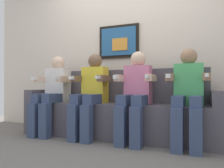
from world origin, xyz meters
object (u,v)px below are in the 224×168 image
(person_left_center, at_px, (91,91))
(person_rightmost, at_px, (188,92))
(couch, at_px, (117,113))
(person_right_center, at_px, (135,92))
(person_leftmost, at_px, (53,91))

(person_left_center, relative_size, person_rightmost, 1.00)
(couch, xyz_separation_m, person_left_center, (-0.30, -0.17, 0.29))
(couch, height_order, person_right_center, person_right_center)
(person_leftmost, height_order, person_right_center, same)
(person_leftmost, height_order, person_rightmost, same)
(couch, height_order, person_leftmost, person_leftmost)
(person_left_center, distance_m, person_rightmost, 1.21)
(couch, xyz_separation_m, person_rightmost, (0.91, -0.17, 0.29))
(person_leftmost, bearing_deg, person_left_center, 0.00)
(person_left_center, xyz_separation_m, person_right_center, (0.61, 0.00, 0.00))
(person_right_center, bearing_deg, person_rightmost, 0.00)
(person_leftmost, distance_m, person_right_center, 1.21)
(couch, relative_size, person_right_center, 2.32)
(couch, relative_size, person_rightmost, 2.32)
(person_left_center, bearing_deg, person_right_center, 0.00)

